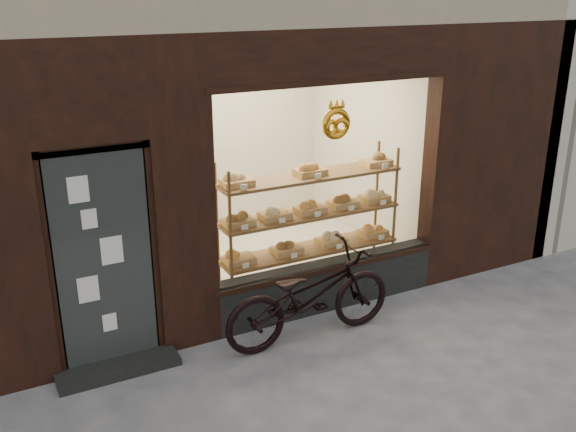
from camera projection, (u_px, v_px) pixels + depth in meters
ground at (409, 423)px, 5.43m from camera, size 90.00×90.00×0.00m
display_shelf at (310, 226)px, 7.46m from camera, size 2.20×0.45×1.70m
bicycle at (310, 296)px, 6.57m from camera, size 1.88×0.66×0.99m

